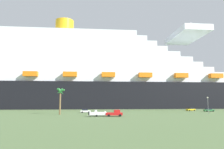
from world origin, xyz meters
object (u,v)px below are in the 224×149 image
object	(u,v)px
pickup_truck	(115,113)
parked_car_white_van	(85,111)
small_boat_on_trailer	(99,114)
palm_tree	(60,94)
street_lamp	(208,103)
parked_car_green_wagon	(209,110)
parked_car_yellow_taxi	(191,109)
cruise_ship	(101,79)

from	to	relation	value
pickup_truck	parked_car_white_van	bearing A→B (deg)	113.83
small_boat_on_trailer	palm_tree	world-z (taller)	palm_tree
palm_tree	street_lamp	xyz separation A→B (m)	(57.20, -5.25, -3.27)
parked_car_green_wagon	palm_tree	bearing A→B (deg)	-171.58
small_boat_on_trailer	parked_car_green_wagon	distance (m)	57.58
parked_car_yellow_taxi	palm_tree	bearing A→B (deg)	-164.62
small_boat_on_trailer	parked_car_white_van	world-z (taller)	small_boat_on_trailer
small_boat_on_trailer	street_lamp	distance (m)	43.88
parked_car_green_wagon	pickup_truck	bearing A→B (deg)	-155.99
small_boat_on_trailer	parked_car_green_wagon	bearing A→B (deg)	21.59
small_boat_on_trailer	parked_car_green_wagon	size ratio (longest dim) A/B	1.53
cruise_ship	parked_car_white_van	bearing A→B (deg)	-102.85
street_lamp	parked_car_yellow_taxi	world-z (taller)	street_lamp
palm_tree	small_boat_on_trailer	bearing A→B (deg)	-38.94
cruise_ship	pickup_truck	distance (m)	72.92
parked_car_green_wagon	parked_car_yellow_taxi	size ratio (longest dim) A/B	1.05
street_lamp	parked_car_white_van	bearing A→B (deg)	162.88
pickup_truck	parked_car_white_van	size ratio (longest dim) A/B	1.32
pickup_truck	small_boat_on_trailer	bearing A→B (deg)	175.73
pickup_truck	street_lamp	size ratio (longest dim) A/B	0.86
palm_tree	street_lamp	size ratio (longest dim) A/B	1.49
parked_car_green_wagon	parked_car_white_van	distance (m)	57.66
palm_tree	parked_car_yellow_taxi	size ratio (longest dim) A/B	2.18
pickup_truck	parked_car_yellow_taxi	xyz separation A→B (m)	(43.30, 28.72, -0.21)
palm_tree	parked_car_yellow_taxi	world-z (taller)	palm_tree
palm_tree	parked_car_green_wagon	world-z (taller)	palm_tree
street_lamp	pickup_truck	bearing A→B (deg)	-170.59
cruise_ship	parked_car_green_wagon	world-z (taller)	cruise_ship
cruise_ship	street_lamp	world-z (taller)	cruise_ship
small_boat_on_trailer	parked_car_yellow_taxi	distance (m)	56.11
small_boat_on_trailer	palm_tree	distance (m)	19.06
parked_car_green_wagon	parked_car_yellow_taxi	world-z (taller)	same
cruise_ship	parked_car_white_van	world-z (taller)	cruise_ship
street_lamp	parked_car_green_wagon	bearing A→B (deg)	56.19
pickup_truck	parked_car_yellow_taxi	world-z (taller)	pickup_truck
small_boat_on_trailer	palm_tree	size ratio (longest dim) A/B	0.74
parked_car_yellow_taxi	parked_car_white_van	bearing A→B (deg)	-171.59
cruise_ship	palm_tree	bearing A→B (deg)	-109.66
parked_car_green_wagon	parked_car_yellow_taxi	bearing A→B (deg)	125.50
cruise_ship	parked_car_white_van	distance (m)	54.17
pickup_truck	small_boat_on_trailer	size ratio (longest dim) A/B	0.78
pickup_truck	street_lamp	world-z (taller)	street_lamp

